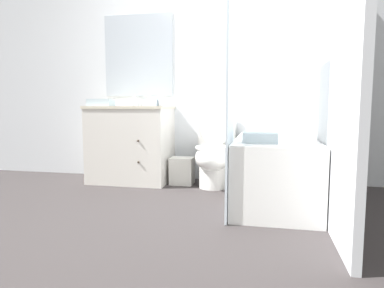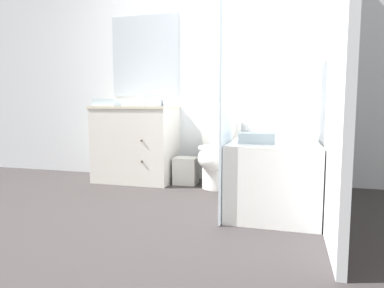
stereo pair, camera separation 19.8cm
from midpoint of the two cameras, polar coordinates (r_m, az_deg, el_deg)
The scene contains 13 objects.
ground_plane at distance 2.51m, azimuth -4.60°, elevation -13.29°, with size 14.00×14.00×0.00m, color #383333.
wall_back at distance 3.95m, azimuth 3.62°, elevation 12.24°, with size 8.00×0.06×2.50m.
wall_right at distance 3.06m, azimuth 23.11°, elevation 13.49°, with size 0.05×2.60×2.50m.
vanity_cabinet at distance 3.89m, azimuth -7.84°, elevation 0.22°, with size 0.88×0.59×0.84m.
sink_faucet at distance 4.05m, azimuth -6.76°, elevation 6.79°, with size 0.14×0.12×0.12m.
toilet at distance 3.56m, azimuth 5.86°, elevation -1.53°, with size 0.40×0.66×0.87m.
bathtub at distance 3.13m, azimuth 15.48°, elevation -4.15°, with size 0.67×1.47×0.57m.
shower_curtain at distance 2.59m, azimuth 8.07°, elevation 10.01°, with size 0.02×0.50×2.01m.
wastebasket at distance 3.72m, azimuth 0.51°, elevation -4.48°, with size 0.25×0.21×0.29m.
tissue_box at distance 3.73m, azimuth -4.55°, elevation 6.95°, with size 0.14×0.11×0.10m.
soap_dispenser at distance 3.72m, azimuth -2.98°, elevation 7.39°, with size 0.05×0.05×0.16m.
hand_towel_folded at distance 3.85m, azimuth -12.58°, elevation 6.76°, with size 0.26×0.16×0.08m.
bath_towel_folded at distance 2.63m, azimuth 12.95°, elevation 0.97°, with size 0.26×0.18×0.08m.
Camera 2 is at (0.93, -2.19, 0.84)m, focal length 32.00 mm.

